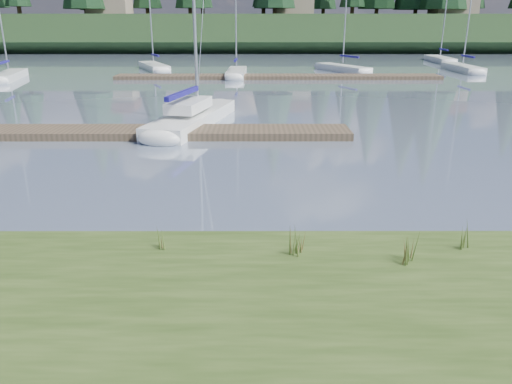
{
  "coord_description": "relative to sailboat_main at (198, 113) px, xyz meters",
  "views": [
    {
      "loc": [
        0.18,
        -10.96,
        4.47
      ],
      "look_at": [
        0.19,
        -0.5,
        0.86
      ],
      "focal_mm": 35.0,
      "sensor_mm": 36.0,
      "label": 1
    }
  ],
  "objects": [
    {
      "name": "dock_near",
      "position": [
        -1.51,
        -2.95,
        -0.27
      ],
      "size": [
        16.0,
        2.0,
        0.3
      ],
      "primitive_type": "cube",
      "color": "#4C3D2C",
      "rests_on": "ground"
    },
    {
      "name": "weed_4",
      "position": [
        5.37,
        -14.89,
        0.13
      ],
      "size": [
        0.17,
        0.14,
        0.49
      ],
      "color": "#475B23",
      "rests_on": "bank"
    },
    {
      "name": "weed_3",
      "position": [
        0.86,
        -14.24,
        0.12
      ],
      "size": [
        0.17,
        0.14,
        0.46
      ],
      "color": "#475B23",
      "rests_on": "bank"
    },
    {
      "name": "sailboat_bg_1",
      "position": [
        -7.25,
        26.35,
        -0.09
      ],
      "size": [
        4.54,
        7.92,
        11.86
      ],
      "rotation": [
        0.0,
        0.0,
        1.97
      ],
      "color": "white",
      "rests_on": "ground"
    },
    {
      "name": "mud_lip",
      "position": [
        2.49,
        -13.55,
        -0.35
      ],
      "size": [
        60.0,
        0.5,
        0.14
      ],
      "primitive_type": "cube",
      "color": "#33281C",
      "rests_on": "ground"
    },
    {
      "name": "weed_2",
      "position": [
        5.45,
        -14.75,
        0.19
      ],
      "size": [
        0.17,
        0.14,
        0.63
      ],
      "color": "#475B23",
      "rests_on": "bank"
    },
    {
      "name": "sailboat_bg_5",
      "position": [
        23.52,
        35.73,
        -0.1
      ],
      "size": [
        2.04,
        8.28,
        11.7
      ],
      "rotation": [
        0.0,
        0.0,
        1.52
      ],
      "color": "white",
      "rests_on": "ground"
    },
    {
      "name": "weed_5",
      "position": [
        6.65,
        -14.29,
        0.17
      ],
      "size": [
        0.17,
        0.14,
        0.58
      ],
      "color": "#475B23",
      "rests_on": "bank"
    },
    {
      "name": "dock_far",
      "position": [
        4.49,
        18.05,
        -0.27
      ],
      "size": [
        26.0,
        2.2,
        0.3
      ],
      "primitive_type": "cube",
      "color": "#4C3D2C",
      "rests_on": "ground"
    },
    {
      "name": "ground",
      "position": [
        2.49,
        18.05,
        -0.42
      ],
      "size": [
        200.0,
        200.0,
        0.0
      ],
      "primitive_type": "plane",
      "color": "gray",
      "rests_on": "ground"
    },
    {
      "name": "sailboat_main",
      "position": [
        0.0,
        0.0,
        0.0
      ],
      "size": [
        3.65,
        9.07,
        12.81
      ],
      "rotation": [
        0.0,
        0.0,
        1.35
      ],
      "color": "white",
      "rests_on": "ground"
    },
    {
      "name": "house_0",
      "position": [
        -19.51,
        58.05,
        6.89
      ],
      "size": [
        6.3,
        5.3,
        4.65
      ],
      "color": "gray",
      "rests_on": "ridge"
    },
    {
      "name": "sailboat_bg_4",
      "position": [
        21.74,
        24.81,
        -0.1
      ],
      "size": [
        1.66,
        7.94,
        11.69
      ],
      "rotation": [
        0.0,
        0.0,
        1.56
      ],
      "color": "white",
      "rests_on": "ground"
    },
    {
      "name": "sailboat_bg_3",
      "position": [
        10.38,
        24.57,
        -0.1
      ],
      "size": [
        4.76,
        7.52,
        11.28
      ],
      "rotation": [
        0.0,
        0.0,
        2.03
      ],
      "color": "white",
      "rests_on": "ground"
    },
    {
      "name": "sailboat_bg_0",
      "position": [
        -17.06,
        18.27,
        -0.1
      ],
      "size": [
        2.92,
        7.54,
        10.79
      ],
      "rotation": [
        0.0,
        0.0,
        1.78
      ],
      "color": "white",
      "rests_on": "ground"
    },
    {
      "name": "house_1",
      "position": [
        8.49,
        59.05,
        6.89
      ],
      "size": [
        6.3,
        5.3,
        4.65
      ],
      "color": "gray",
      "rests_on": "ridge"
    },
    {
      "name": "weed_0",
      "position": [
        3.39,
        -14.58,
        0.21
      ],
      "size": [
        0.17,
        0.14,
        0.67
      ],
      "color": "#475B23",
      "rests_on": "bank"
    },
    {
      "name": "sailboat_bg_2",
      "position": [
        1.1,
        20.51,
        -0.09
      ],
      "size": [
        1.59,
        7.31,
        11.01
      ],
      "rotation": [
        0.0,
        0.0,
        1.55
      ],
      "color": "white",
      "rests_on": "ground"
    },
    {
      "name": "ridge",
      "position": [
        2.49,
        61.05,
        2.08
      ],
      "size": [
        200.0,
        20.0,
        5.0
      ],
      "primitive_type": "cube",
      "color": "#1C3017",
      "rests_on": "ground"
    },
    {
      "name": "weed_1",
      "position": [
        3.52,
        -14.43,
        0.11
      ],
      "size": [
        0.17,
        0.14,
        0.44
      ],
      "color": "#475B23",
      "rests_on": "bank"
    },
    {
      "name": "house_2",
      "position": [
        32.49,
        57.05,
        6.89
      ],
      "size": [
        6.3,
        5.3,
        4.65
      ],
      "color": "gray",
      "rests_on": "ridge"
    }
  ]
}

